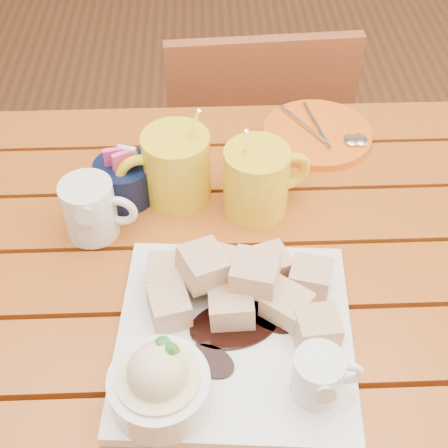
{
  "coord_description": "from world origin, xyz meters",
  "views": [
    {
      "loc": [
        -0.0,
        -0.54,
        1.4
      ],
      "look_at": [
        0.02,
        0.03,
        0.82
      ],
      "focal_mm": 50.0,
      "sensor_mm": 36.0,
      "label": 1
    }
  ],
  "objects_px": {
    "table": "(212,323)",
    "coffee_mug_left": "(175,166)",
    "dessert_plate": "(222,337)",
    "coffee_mug_right": "(258,179)",
    "orange_saucer": "(318,134)",
    "chair_far": "(252,154)"
  },
  "relations": [
    {
      "from": "table",
      "to": "coffee_mug_left",
      "type": "xyz_separation_m",
      "value": [
        -0.05,
        0.17,
        0.16
      ]
    },
    {
      "from": "dessert_plate",
      "to": "coffee_mug_right",
      "type": "distance_m",
      "value": 0.26
    },
    {
      "from": "coffee_mug_left",
      "to": "orange_saucer",
      "type": "distance_m",
      "value": 0.28
    },
    {
      "from": "table",
      "to": "orange_saucer",
      "type": "height_order",
      "value": "orange_saucer"
    },
    {
      "from": "table",
      "to": "orange_saucer",
      "type": "distance_m",
      "value": 0.37
    },
    {
      "from": "dessert_plate",
      "to": "chair_far",
      "type": "bearing_deg",
      "value": 82.5
    },
    {
      "from": "coffee_mug_left",
      "to": "orange_saucer",
      "type": "height_order",
      "value": "coffee_mug_left"
    },
    {
      "from": "orange_saucer",
      "to": "chair_far",
      "type": "bearing_deg",
      "value": 104.17
    },
    {
      "from": "coffee_mug_left",
      "to": "chair_far",
      "type": "distance_m",
      "value": 0.6
    },
    {
      "from": "table",
      "to": "chair_far",
      "type": "height_order",
      "value": "chair_far"
    },
    {
      "from": "table",
      "to": "coffee_mug_right",
      "type": "xyz_separation_m",
      "value": [
        0.07,
        0.14,
        0.16
      ]
    },
    {
      "from": "table",
      "to": "chair_far",
      "type": "relative_size",
      "value": 1.48
    },
    {
      "from": "orange_saucer",
      "to": "chair_far",
      "type": "xyz_separation_m",
      "value": [
        -0.08,
        0.32,
        -0.3
      ]
    },
    {
      "from": "orange_saucer",
      "to": "dessert_plate",
      "type": "bearing_deg",
      "value": -113.0
    },
    {
      "from": "coffee_mug_left",
      "to": "chair_far",
      "type": "relative_size",
      "value": 0.2
    },
    {
      "from": "table",
      "to": "coffee_mug_left",
      "type": "distance_m",
      "value": 0.24
    },
    {
      "from": "chair_far",
      "to": "coffee_mug_left",
      "type": "bearing_deg",
      "value": 67.41
    },
    {
      "from": "dessert_plate",
      "to": "coffee_mug_left",
      "type": "bearing_deg",
      "value": 101.8
    },
    {
      "from": "coffee_mug_right",
      "to": "orange_saucer",
      "type": "bearing_deg",
      "value": 35.23
    },
    {
      "from": "dessert_plate",
      "to": "orange_saucer",
      "type": "height_order",
      "value": "dessert_plate"
    },
    {
      "from": "table",
      "to": "dessert_plate",
      "type": "bearing_deg",
      "value": -84.74
    },
    {
      "from": "table",
      "to": "orange_saucer",
      "type": "xyz_separation_m",
      "value": [
        0.19,
        0.3,
        0.11
      ]
    }
  ]
}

